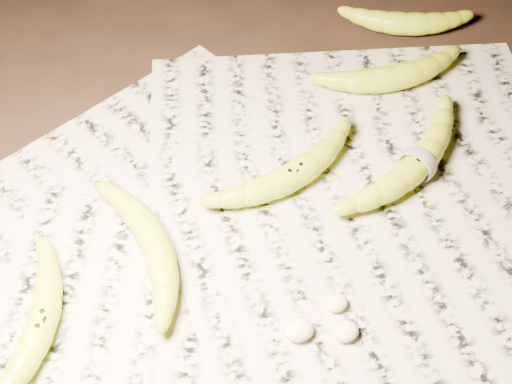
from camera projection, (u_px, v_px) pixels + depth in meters
name	position (u px, v px, depth m)	size (l,w,h in m)	color
ground	(261.00, 249.00, 0.87)	(3.00, 3.00, 0.00)	black
newspaper_patch	(277.00, 232.00, 0.88)	(0.90, 0.70, 0.01)	#B9B29E
banana_left_a	(40.00, 324.00, 0.77)	(0.20, 0.06, 0.03)	#C6D71A
banana_left_b	(154.00, 241.00, 0.84)	(0.19, 0.06, 0.04)	#C6D71A
banana_center	(294.00, 174.00, 0.91)	(0.21, 0.06, 0.04)	#C6D71A
banana_taped	(418.00, 163.00, 0.92)	(0.23, 0.06, 0.04)	#C6D71A
banana_upper_a	(395.00, 76.00, 1.02)	(0.20, 0.06, 0.04)	#C6D71A
banana_upper_b	(407.00, 22.00, 1.10)	(0.18, 0.06, 0.04)	#C6D71A
measuring_tape	(418.00, 163.00, 0.92)	(0.05, 0.05, 0.00)	white
flesh_chunk_a	(299.00, 328.00, 0.78)	(0.03, 0.03, 0.02)	beige
flesh_chunk_b	(346.00, 330.00, 0.78)	(0.03, 0.03, 0.02)	beige
flesh_chunk_c	(337.00, 301.00, 0.80)	(0.03, 0.02, 0.02)	beige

